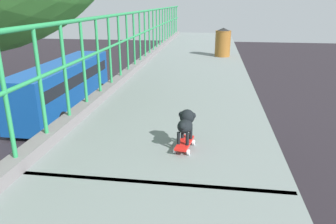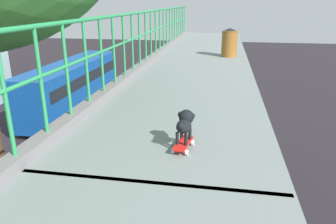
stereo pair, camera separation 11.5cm
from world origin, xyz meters
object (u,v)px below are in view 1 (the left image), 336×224
(city_bus, at_px, (64,84))
(litter_bin, at_px, (223,42))
(car_white_fifth, at_px, (44,189))
(toy_skateboard, at_px, (185,144))
(small_dog, at_px, (186,122))

(city_bus, bearing_deg, litter_bin, -44.82)
(car_white_fifth, xyz_separation_m, city_bus, (-3.95, 10.38, 1.19))
(car_white_fifth, xyz_separation_m, litter_bin, (6.15, 0.35, 5.33))
(city_bus, distance_m, toy_skateboard, 19.47)
(toy_skateboard, bearing_deg, car_white_fifth, 132.42)
(small_dog, xyz_separation_m, litter_bin, (0.52, 6.44, 0.13))
(toy_skateboard, xyz_separation_m, small_dog, (0.01, 0.06, 0.23))
(car_white_fifth, xyz_separation_m, small_dog, (5.63, -6.09, 5.20))
(small_dog, relative_size, litter_bin, 0.45)
(city_bus, relative_size, litter_bin, 13.29)
(car_white_fifth, relative_size, toy_skateboard, 9.38)
(city_bus, relative_size, small_dog, 29.62)
(litter_bin, bearing_deg, city_bus, 135.18)
(city_bus, distance_m, litter_bin, 14.82)
(city_bus, xyz_separation_m, litter_bin, (10.10, -10.03, 4.13))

